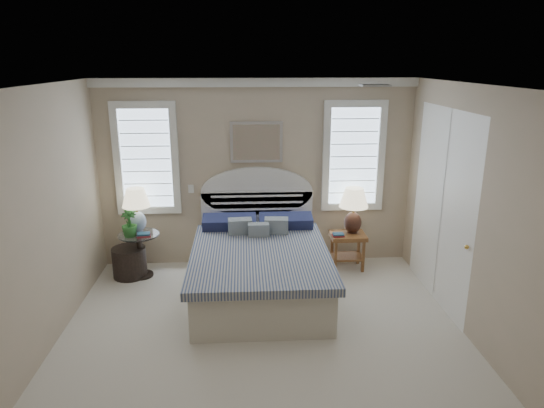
% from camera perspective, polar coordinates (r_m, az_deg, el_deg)
% --- Properties ---
extents(floor, '(4.50, 5.00, 0.01)m').
position_cam_1_polar(floor, '(5.23, -0.83, -17.51)').
color(floor, beige).
rests_on(floor, ground).
extents(ceiling, '(4.50, 5.00, 0.01)m').
position_cam_1_polar(ceiling, '(4.34, -0.98, 13.49)').
color(ceiling, silver).
rests_on(ceiling, wall_back).
extents(wall_back, '(4.50, 0.02, 2.70)m').
position_cam_1_polar(wall_back, '(7.01, -1.83, 3.54)').
color(wall_back, '#C1A990').
rests_on(wall_back, floor).
extents(wall_left, '(0.02, 5.00, 2.70)m').
position_cam_1_polar(wall_left, '(5.05, -27.38, -3.63)').
color(wall_left, '#C1A990').
rests_on(wall_left, floor).
extents(wall_right, '(0.02, 5.00, 2.70)m').
position_cam_1_polar(wall_right, '(5.22, 24.65, -2.66)').
color(wall_right, '#C1A990').
rests_on(wall_right, floor).
extents(crown_molding, '(4.50, 0.08, 0.12)m').
position_cam_1_polar(crown_molding, '(6.80, -1.92, 14.11)').
color(crown_molding, white).
rests_on(crown_molding, wall_back).
extents(hvac_vent, '(0.30, 0.20, 0.02)m').
position_cam_1_polar(hvac_vent, '(5.32, 12.02, 13.50)').
color(hvac_vent, '#B2B2B2').
rests_on(hvac_vent, ceiling).
extents(switch_plate, '(0.08, 0.01, 0.12)m').
position_cam_1_polar(switch_plate, '(7.09, -9.51, 1.78)').
color(switch_plate, white).
rests_on(switch_plate, wall_back).
extents(window_left, '(0.90, 0.06, 1.60)m').
position_cam_1_polar(window_left, '(7.07, -14.55, 5.19)').
color(window_left, '#C9E3FF').
rests_on(window_left, wall_back).
extents(window_right, '(0.90, 0.06, 1.60)m').
position_cam_1_polar(window_right, '(7.12, 9.55, 5.57)').
color(window_right, '#C9E3FF').
rests_on(window_right, wall_back).
extents(painting, '(0.74, 0.04, 0.58)m').
position_cam_1_polar(painting, '(6.88, -1.85, 7.27)').
color(painting, silver).
rests_on(painting, wall_back).
extents(closet_door, '(0.02, 1.80, 2.40)m').
position_cam_1_polar(closet_door, '(6.28, 19.35, -0.40)').
color(closet_door, white).
rests_on(closet_door, floor).
extents(bed, '(1.72, 2.28, 1.47)m').
position_cam_1_polar(bed, '(6.33, -1.46, -7.17)').
color(bed, beige).
rests_on(bed, floor).
extents(side_table_left, '(0.56, 0.56, 0.63)m').
position_cam_1_polar(side_table_left, '(7.02, -15.28, -5.30)').
color(side_table_left, black).
rests_on(side_table_left, floor).
extents(nightstand_right, '(0.50, 0.40, 0.53)m').
position_cam_1_polar(nightstand_right, '(7.12, 8.88, -4.59)').
color(nightstand_right, brown).
rests_on(nightstand_right, floor).
extents(floor_pot, '(0.61, 0.61, 0.42)m').
position_cam_1_polar(floor_pot, '(7.13, -16.42, -6.57)').
color(floor_pot, black).
rests_on(floor_pot, floor).
extents(lamp_left, '(0.39, 0.39, 0.63)m').
position_cam_1_polar(lamp_left, '(6.94, -15.67, -0.12)').
color(lamp_left, silver).
rests_on(lamp_left, side_table_left).
extents(lamp_right, '(0.54, 0.54, 0.67)m').
position_cam_1_polar(lamp_right, '(7.01, 9.57, -0.16)').
color(lamp_right, black).
rests_on(lamp_right, nightstand_right).
extents(potted_plant, '(0.23, 0.23, 0.38)m').
position_cam_1_polar(potted_plant, '(6.81, -16.46, -2.19)').
color(potted_plant, '#2C6E2F').
rests_on(potted_plant, side_table_left).
extents(books_left, '(0.20, 0.15, 0.05)m').
position_cam_1_polar(books_left, '(6.82, -14.86, -3.53)').
color(books_left, maroon).
rests_on(books_left, side_table_left).
extents(books_right, '(0.17, 0.13, 0.04)m').
position_cam_1_polar(books_right, '(6.95, 7.80, -3.62)').
color(books_right, maroon).
rests_on(books_right, nightstand_right).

